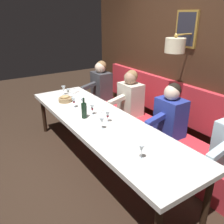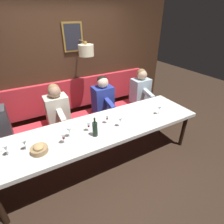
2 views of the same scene
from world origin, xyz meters
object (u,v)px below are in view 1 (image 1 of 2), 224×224
at_px(diner_middle, 130,94).
at_px(wine_glass_3, 83,101).
at_px(wine_glass_2, 141,149).
at_px(wine_glass_7, 74,101).
at_px(diner_near, 171,112).
at_px(wine_glass_5, 68,92).
at_px(bread_bowl, 65,99).
at_px(wine_glass_0, 92,107).
at_px(wine_glass_6, 64,89).
at_px(wine_glass_1, 102,121).
at_px(wine_bottle, 84,110).
at_px(dining_table, 101,124).
at_px(diner_far, 101,82).
at_px(wine_glass_4, 108,114).

bearing_deg(diner_middle, wine_glass_3, 177.36).
height_order(wine_glass_2, wine_glass_7, same).
relative_size(diner_near, wine_glass_5, 4.82).
bearing_deg(bread_bowl, wine_glass_0, -80.96).
bearing_deg(wine_glass_6, wine_glass_7, -99.72).
bearing_deg(diner_near, wine_glass_7, 132.33).
bearing_deg(wine_glass_7, diner_near, -47.67).
xyz_separation_m(wine_glass_2, wine_glass_3, (0.13, 1.56, 0.00)).
xyz_separation_m(diner_near, wine_glass_1, (-1.01, 0.21, 0.04)).
bearing_deg(wine_glass_1, diner_middle, 35.72).
xyz_separation_m(wine_glass_2, wine_glass_7, (0.03, 1.67, -0.00)).
height_order(wine_glass_0, bread_bowl, wine_glass_0).
bearing_deg(wine_glass_7, wine_bottle, -96.08).
bearing_deg(wine_glass_0, wine_glass_2, -96.08).
bearing_deg(wine_bottle, dining_table, -50.64).
distance_m(dining_table, diner_far, 1.72).
bearing_deg(diner_far, wine_glass_6, -169.78).
bearing_deg(bread_bowl, wine_glass_5, 50.42).
bearing_deg(wine_glass_2, diner_middle, 55.99).
bearing_deg(diner_far, diner_near, -90.00).
distance_m(dining_table, wine_glass_4, 0.21).
relative_size(wine_glass_6, wine_bottle, 0.55).
distance_m(wine_glass_1, wine_glass_6, 1.57).
bearing_deg(diner_far, wine_glass_3, -133.16).
xyz_separation_m(diner_near, wine_glass_7, (-0.99, 1.09, 0.04)).
xyz_separation_m(wine_glass_6, wine_bottle, (-0.16, -1.12, -0.00)).
bearing_deg(diner_middle, wine_glass_7, 171.29).
bearing_deg(wine_glass_7, dining_table, -80.00).
xyz_separation_m(wine_glass_1, wine_glass_4, (0.17, 0.14, -0.00)).
bearing_deg(diner_near, wine_glass_6, 116.36).
distance_m(diner_near, diner_middle, 0.94).
xyz_separation_m(wine_glass_4, wine_glass_7, (-0.15, 0.74, -0.00)).
height_order(wine_glass_1, bread_bowl, wine_glass_1).
xyz_separation_m(dining_table, wine_glass_7, (-0.11, 0.64, 0.17)).
bearing_deg(diner_middle, diner_far, 90.00).
relative_size(wine_glass_5, bread_bowl, 0.75).
distance_m(wine_glass_0, wine_glass_3, 0.29).
xyz_separation_m(wine_glass_0, wine_glass_3, (0.00, 0.29, 0.00)).
relative_size(wine_glass_3, wine_bottle, 0.55).
height_order(wine_glass_0, wine_glass_3, same).
height_order(wine_glass_2, wine_glass_5, same).
bearing_deg(wine_glass_6, diner_middle, -43.47).
bearing_deg(wine_glass_7, wine_glass_0, -75.61).
xyz_separation_m(wine_glass_3, wine_glass_7, (-0.10, 0.11, -0.00)).
bearing_deg(diner_far, wine_glass_1, -120.53).
bearing_deg(wine_bottle, wine_glass_4, -56.34).
bearing_deg(wine_glass_4, wine_bottle, 123.66).
relative_size(diner_far, wine_glass_6, 4.82).
bearing_deg(wine_glass_1, wine_glass_2, -90.77).
distance_m(diner_near, wine_glass_4, 0.91).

